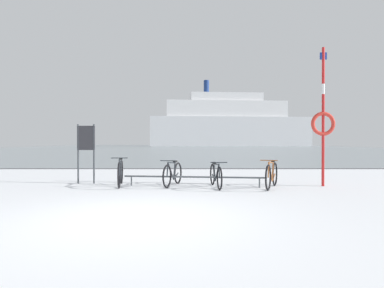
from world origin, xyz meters
TOP-DOWN VIEW (x-y plane):
  - ground at (0.00, 53.90)m, footprint 80.00×132.00m
  - bike_rack at (1.06, 3.82)m, footprint 4.08×0.52m
  - bicycle_0 at (-1.09, 4.00)m, footprint 0.46×1.74m
  - bicycle_1 at (0.43, 4.02)m, footprint 0.58×1.56m
  - bicycle_2 at (1.67, 3.66)m, footprint 0.46×1.67m
  - bicycle_3 at (3.21, 3.54)m, footprint 0.76×1.60m
  - info_sign at (-2.27, 4.54)m, footprint 0.55×0.07m
  - rescue_post at (4.80, 3.95)m, footprint 0.70×0.11m
  - ferry_ship at (11.41, 87.05)m, footprint 45.30×11.78m

SIDE VIEW (x-z plane):
  - ground at x=0.00m, z-range -0.08..0.00m
  - bike_rack at x=1.06m, z-range 0.12..0.42m
  - bicycle_2 at x=1.67m, z-range -0.03..0.71m
  - bicycle_1 at x=0.43m, z-range -0.04..0.73m
  - bicycle_3 at x=3.21m, z-range -0.04..0.77m
  - bicycle_0 at x=-1.09m, z-range -0.04..0.81m
  - info_sign at x=-2.27m, z-range 0.32..2.15m
  - rescue_post at x=4.80m, z-range -0.08..3.94m
  - ferry_ship at x=11.41m, z-range -3.07..15.54m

